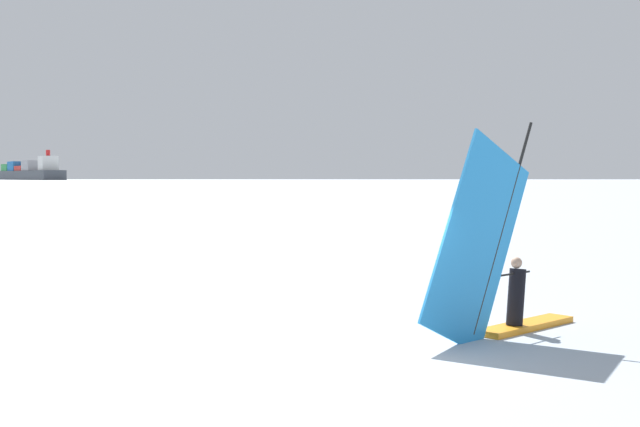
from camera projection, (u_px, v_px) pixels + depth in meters
The scene contains 3 objects.
ground_plane at pixel (377, 349), 13.74m from camera, with size 4000.00×4000.00×0.00m, color #9EA8B2.
windsurfer at pixel (499, 275), 14.87m from camera, with size 4.30×2.20×4.36m.
cargo_ship at pixel (28, 172), 837.60m from camera, with size 76.91×186.95×29.76m.
Camera 1 is at (-5.12, -12.66, 3.00)m, focal length 44.15 mm.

